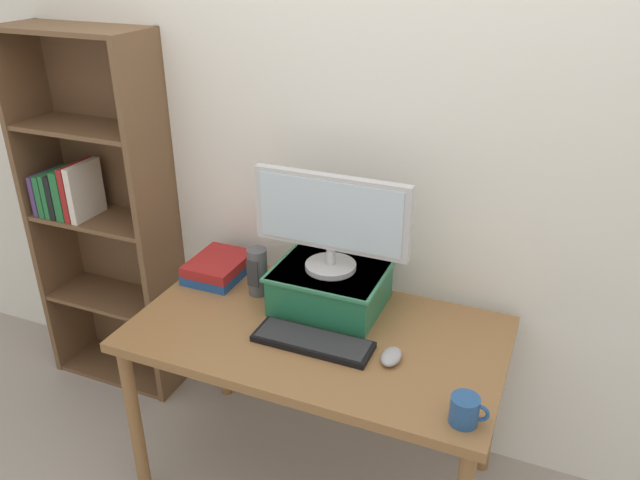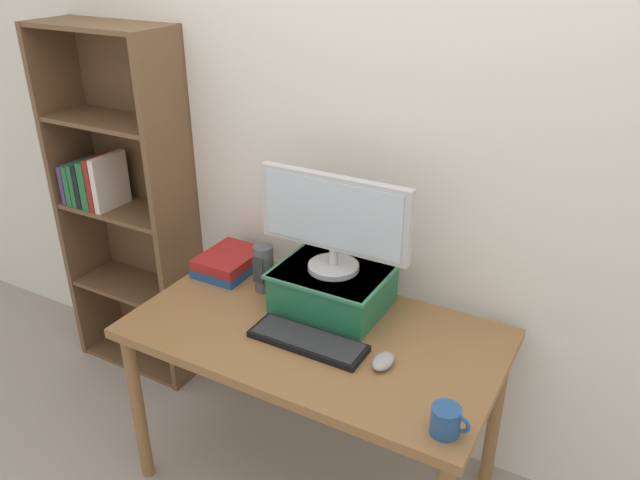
% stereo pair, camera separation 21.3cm
% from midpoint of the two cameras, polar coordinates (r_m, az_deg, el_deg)
% --- Properties ---
extents(ground_plane, '(12.00, 12.00, 0.00)m').
position_cam_midpoint_polar(ground_plane, '(2.70, -2.67, -20.92)').
color(ground_plane, '#9E9389').
extents(back_wall, '(7.00, 0.08, 2.60)m').
position_cam_midpoint_polar(back_wall, '(2.35, 1.42, 9.42)').
color(back_wall, silver).
rests_on(back_wall, ground_plane).
extents(desk, '(1.31, 0.73, 0.72)m').
position_cam_midpoint_polar(desk, '(2.28, -3.00, -9.89)').
color(desk, olive).
rests_on(desk, ground_plane).
extents(bookshelf_unit, '(0.65, 0.28, 1.66)m').
position_cam_midpoint_polar(bookshelf_unit, '(3.01, -21.32, 2.24)').
color(bookshelf_unit, brown).
rests_on(bookshelf_unit, ground_plane).
extents(riser_box, '(0.41, 0.34, 0.16)m').
position_cam_midpoint_polar(riser_box, '(2.32, -1.66, -4.30)').
color(riser_box, '#1E6642').
rests_on(riser_box, desk).
extents(computer_monitor, '(0.58, 0.19, 0.36)m').
position_cam_midpoint_polar(computer_monitor, '(2.19, -1.77, 1.90)').
color(computer_monitor, '#B7B7BA').
rests_on(computer_monitor, riser_box).
extents(keyboard, '(0.41, 0.14, 0.02)m').
position_cam_midpoint_polar(keyboard, '(2.15, -3.53, -9.33)').
color(keyboard, black).
rests_on(keyboard, desk).
extents(computer_mouse, '(0.06, 0.10, 0.04)m').
position_cam_midpoint_polar(computer_mouse, '(2.07, 3.59, -10.69)').
color(computer_mouse, '#99999E').
rests_on(computer_mouse, desk).
extents(book_stack, '(0.21, 0.26, 0.08)m').
position_cam_midpoint_polar(book_stack, '(2.59, -11.62, -2.53)').
color(book_stack, navy).
rests_on(book_stack, desk).
extents(coffee_mug, '(0.11, 0.08, 0.09)m').
position_cam_midpoint_polar(coffee_mug, '(1.86, 9.87, -15.20)').
color(coffee_mug, '#234C84').
rests_on(coffee_mug, desk).
extents(desk_speaker, '(0.08, 0.08, 0.19)m').
position_cam_midpoint_polar(desk_speaker, '(2.42, -8.25, -2.94)').
color(desk_speaker, '#4C4C51').
rests_on(desk_speaker, desk).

